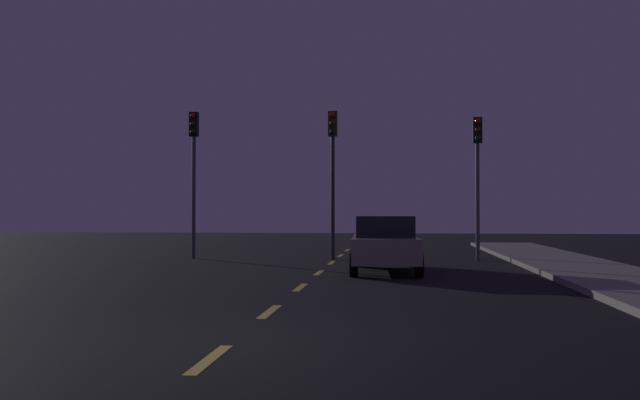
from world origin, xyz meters
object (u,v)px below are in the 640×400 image
Objects in this scene: traffic_signal_center at (333,156)px; car_stopped_ahead at (385,244)px; street_lamp_right at (639,93)px; traffic_signal_right at (478,160)px; traffic_signal_left at (194,157)px.

traffic_signal_center is 1.15× the size of car_stopped_ahead.
traffic_signal_right is at bearing 106.31° from street_lamp_right.
street_lamp_right reaches higher than traffic_signal_left.
street_lamp_right reaches higher than car_stopped_ahead.
car_stopped_ahead is at bearing -34.38° from traffic_signal_left.
street_lamp_right is at bearing -48.44° from traffic_signal_center.
street_lamp_right is (7.64, -8.62, 0.64)m from traffic_signal_center.
traffic_signal_right is 9.01m from street_lamp_right.
car_stopped_ahead is at bearing -68.25° from traffic_signal_center.
traffic_signal_right is 1.09× the size of car_stopped_ahead.
traffic_signal_right is 6.40m from car_stopped_ahead.
traffic_signal_right is at bearing -0.00° from traffic_signal_left.
traffic_signal_right is at bearing 56.61° from car_stopped_ahead.
traffic_signal_left is 10.26m from traffic_signal_right.
car_stopped_ahead is at bearing 146.51° from street_lamp_right.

